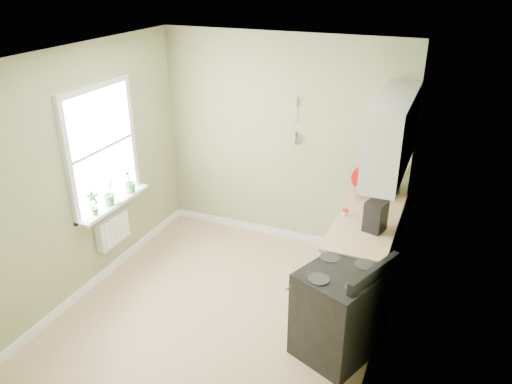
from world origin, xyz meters
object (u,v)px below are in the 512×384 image
at_px(stand_mixer, 392,182).
at_px(coffee_maker, 375,217).
at_px(stove, 339,312).
at_px(kettle, 359,192).

height_order(stand_mixer, coffee_maker, stand_mixer).
bearing_deg(stove, coffee_maker, 82.20).
distance_m(kettle, coffee_maker, 0.73).
bearing_deg(stove, stand_mixer, 85.67).
height_order(kettle, coffee_maker, coffee_maker).
relative_size(kettle, coffee_maker, 0.58).
distance_m(stove, stand_mixer, 1.93).
bearing_deg(stove, kettle, 96.93).
height_order(stove, kettle, kettle).
bearing_deg(stand_mixer, stove, -94.33).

